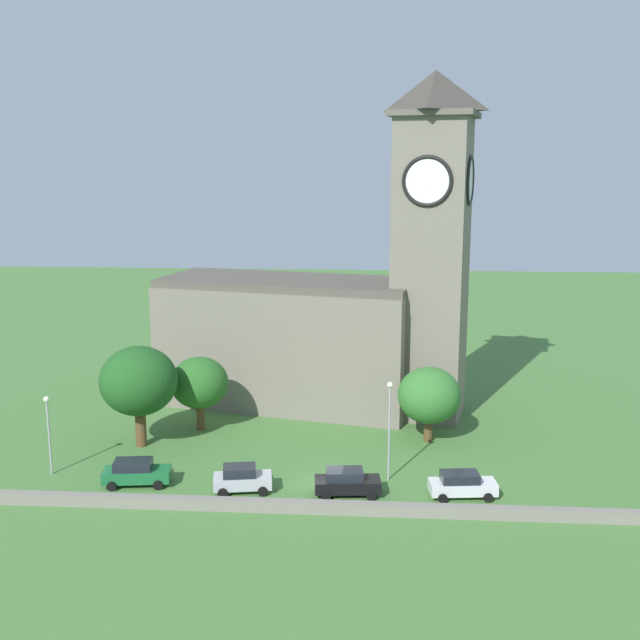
{
  "coord_description": "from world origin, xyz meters",
  "views": [
    {
      "loc": [
        3.39,
        -51.73,
        22.53
      ],
      "look_at": [
        -0.9,
        7.26,
        10.58
      ],
      "focal_mm": 43.36,
      "sensor_mm": 36.0,
      "label": 1
    }
  ],
  "objects": [
    {
      "name": "car_green",
      "position": [
        -13.5,
        -0.96,
        0.94
      ],
      "size": [
        4.94,
        2.68,
        1.86
      ],
      "color": "#1E6B38",
      "rests_on": "ground"
    },
    {
      "name": "car_silver",
      "position": [
        -5.75,
        -1.55,
        0.95
      ],
      "size": [
        4.29,
        2.69,
        1.88
      ],
      "color": "silver",
      "rests_on": "ground"
    },
    {
      "name": "ground_plane",
      "position": [
        0.0,
        15.0,
        0.0
      ],
      "size": [
        200.0,
        200.0,
        0.0
      ],
      "primitive_type": "plane",
      "color": "#477538"
    },
    {
      "name": "tree_by_tower",
      "position": [
        -15.47,
        6.76,
        5.44
      ],
      "size": [
        6.22,
        6.22,
        8.28
      ],
      "color": "brown",
      "rests_on": "ground"
    },
    {
      "name": "quay_barrier",
      "position": [
        0.0,
        -4.57,
        0.41
      ],
      "size": [
        44.88,
        0.7,
        0.81
      ],
      "primitive_type": "cube",
      "color": "gray",
      "rests_on": "ground"
    },
    {
      "name": "tree_riverside_west",
      "position": [
        -11.53,
        11.02,
        4.16
      ],
      "size": [
        4.92,
        4.92,
        6.4
      ],
      "color": "brown",
      "rests_on": "ground"
    },
    {
      "name": "car_black",
      "position": [
        1.61,
        -1.57,
        0.93
      ],
      "size": [
        4.71,
        2.56,
        1.84
      ],
      "color": "black",
      "rests_on": "ground"
    },
    {
      "name": "tree_riverside_east",
      "position": [
        7.92,
        9.55,
        3.92
      ],
      "size": [
        5.16,
        5.16,
        6.27
      ],
      "color": "brown",
      "rests_on": "ground"
    },
    {
      "name": "streetlamp_west_end",
      "position": [
        -20.36,
        0.5,
        4.09
      ],
      "size": [
        0.44,
        0.44,
        5.99
      ],
      "color": "#9EA0A5",
      "rests_on": "ground"
    },
    {
      "name": "church",
      "position": [
        -1.0,
        18.74,
        8.74
      ],
      "size": [
        30.0,
        15.19,
        30.34
      ],
      "color": "slate",
      "rests_on": "ground"
    },
    {
      "name": "car_white",
      "position": [
        9.53,
        -1.35,
        0.9
      ],
      "size": [
        4.75,
        2.5,
        1.77
      ],
      "color": "silver",
      "rests_on": "ground"
    },
    {
      "name": "streetlamp_west_mid",
      "position": [
        4.53,
        1.28,
        4.89
      ],
      "size": [
        0.44,
        0.44,
        7.38
      ],
      "color": "#9EA0A5",
      "rests_on": "ground"
    }
  ]
}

